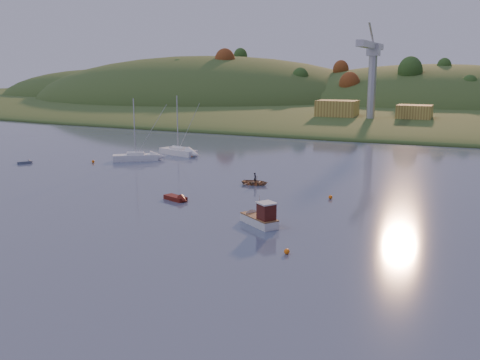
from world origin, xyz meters
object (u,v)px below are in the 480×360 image
at_px(sailboat_near, 136,157).
at_px(red_tender, 179,199).
at_px(fishing_boat, 257,217).
at_px(canoe, 255,182).
at_px(sailboat_far, 178,151).
at_px(grey_dinghy, 27,162).

xyz_separation_m(sailboat_near, red_tender, (22.25, -22.56, -0.45)).
height_order(fishing_boat, canoe, fishing_boat).
bearing_deg(sailboat_far, fishing_boat, -34.20).
xyz_separation_m(sailboat_near, sailboat_far, (3.57, 8.62, 0.01)).
xyz_separation_m(sailboat_far, canoe, (23.52, -18.61, -0.34)).
bearing_deg(sailboat_far, grey_dinghy, -120.28).
height_order(canoe, red_tender, red_tender).
bearing_deg(red_tender, canoe, 89.41).
distance_m(canoe, grey_dinghy, 42.47).
xyz_separation_m(fishing_boat, canoe, (-7.69, 17.80, -0.41)).
distance_m(fishing_boat, canoe, 19.40).
relative_size(sailboat_near, canoe, 2.94).
distance_m(red_tender, grey_dinghy, 39.66).
xyz_separation_m(fishing_boat, grey_dinghy, (-50.16, 17.78, -0.60)).
bearing_deg(sailboat_far, canoe, -23.15).
relative_size(fishing_boat, canoe, 1.51).
height_order(sailboat_near, sailboat_far, sailboat_far).
height_order(sailboat_far, red_tender, sailboat_far).
relative_size(sailboat_far, red_tender, 2.80).
bearing_deg(fishing_boat, canoe, -31.47).
xyz_separation_m(fishing_boat, red_tender, (-12.53, 5.23, -0.53)).
height_order(fishing_boat, grey_dinghy, fishing_boat).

